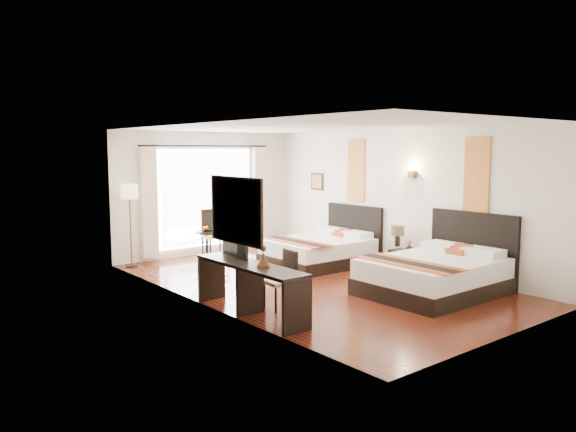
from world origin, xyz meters
TOP-DOWN VIEW (x-y plane):
  - floor at (0.00, 0.00)m, footprint 4.50×7.50m
  - ceiling at (0.00, 0.00)m, footprint 4.50×7.50m
  - wall_headboard at (2.25, 0.00)m, footprint 0.01×7.50m
  - wall_desk at (-2.25, 0.00)m, footprint 0.01×7.50m
  - wall_window at (0.00, 3.75)m, footprint 4.50×0.01m
  - wall_entry at (0.00, -3.75)m, footprint 4.50×0.01m
  - window_glass at (0.00, 3.73)m, footprint 2.40×0.02m
  - sheer_curtain at (0.00, 3.67)m, footprint 2.30×0.02m
  - drape_left at (-1.45, 3.63)m, footprint 0.35×0.14m
  - drape_right at (1.45, 3.63)m, footprint 0.35×0.14m
  - art_panel_near at (2.23, -1.82)m, footprint 0.03×0.50m
  - art_panel_far at (2.23, 1.14)m, footprint 0.03×0.50m
  - wall_sconce at (2.19, -0.42)m, footprint 0.10×0.14m
  - mirror_frame at (-2.22, -0.87)m, footprint 0.04×1.25m
  - mirror_glass at (-2.19, -0.87)m, footprint 0.01×1.12m
  - bed_near at (1.16, -1.82)m, footprint 2.30×1.79m
  - bed_far at (1.24, 1.14)m, footprint 2.12×1.65m
  - nightstand at (1.98, -0.42)m, footprint 0.37×0.46m
  - table_lamp at (1.98, -0.27)m, footprint 0.26×0.26m
  - vase at (2.00, -0.55)m, footprint 0.17×0.17m
  - console_desk at (-1.99, -0.87)m, footprint 0.50×2.20m
  - television at (-1.97, -0.32)m, footprint 0.19×0.80m
  - bronze_figurine at (-1.99, -1.21)m, footprint 0.24×0.24m
  - desk_chair at (-1.44, -0.91)m, footprint 0.46×0.46m
  - floor_lamp at (-1.96, 3.44)m, footprint 0.34×0.34m
  - side_table at (-0.25, 3.29)m, footprint 0.52×0.52m
  - fruit_bowl at (-0.29, 3.27)m, footprint 0.24×0.24m
  - window_chair at (-0.13, 3.15)m, footprint 0.56×0.56m
  - jute_rug at (0.06, 2.83)m, footprint 1.31×0.92m

SIDE VIEW (x-z plane):
  - floor at x=0.00m, z-range -0.01..0.00m
  - jute_rug at x=0.06m, z-range 0.00..0.01m
  - nightstand at x=1.98m, z-range 0.00..0.44m
  - desk_chair at x=-1.44m, z-range -0.17..0.71m
  - side_table at x=-0.25m, z-range 0.00..0.60m
  - bed_far at x=1.24m, z-range -0.29..0.91m
  - window_chair at x=-0.13m, z-range -0.21..0.87m
  - bed_near at x=1.16m, z-range -0.31..0.99m
  - console_desk at x=-1.99m, z-range 0.00..0.76m
  - vase at x=2.00m, z-range 0.50..0.64m
  - fruit_bowl at x=-0.29m, z-range 0.60..0.65m
  - table_lamp at x=1.98m, z-range 0.57..0.98m
  - bronze_figurine at x=-1.99m, z-range 0.75..1.03m
  - television at x=-1.97m, z-range 0.75..1.21m
  - drape_left at x=-1.45m, z-range 0.10..2.46m
  - drape_right at x=1.45m, z-range 0.10..2.46m
  - sheer_curtain at x=0.00m, z-range 0.25..2.35m
  - window_glass at x=0.00m, z-range 0.20..2.40m
  - wall_headboard at x=2.25m, z-range 0.00..2.80m
  - wall_desk at x=-2.25m, z-range 0.00..2.80m
  - wall_window at x=0.00m, z-range 0.00..2.80m
  - wall_entry at x=0.00m, z-range 0.00..2.80m
  - floor_lamp at x=-1.96m, z-range 0.59..2.29m
  - mirror_frame at x=-2.22m, z-range 1.08..2.02m
  - mirror_glass at x=-2.19m, z-range 1.14..1.96m
  - wall_sconce at x=2.19m, z-range 1.85..1.99m
  - art_panel_near at x=2.23m, z-range 1.27..2.62m
  - art_panel_far at x=2.23m, z-range 1.27..2.62m
  - ceiling at x=0.00m, z-range 2.78..2.80m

